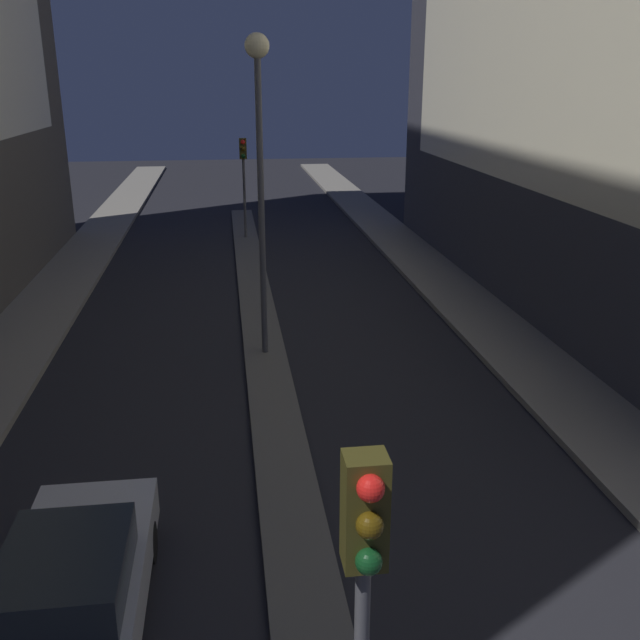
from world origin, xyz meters
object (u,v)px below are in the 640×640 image
object	(u,v)px
traffic_light_mid	(243,165)
street_lamp	(259,129)
traffic_light_near	(363,597)
car_left_lane	(73,588)

from	to	relation	value
traffic_light_mid	street_lamp	world-z (taller)	street_lamp
traffic_light_mid	street_lamp	xyz separation A→B (m)	(0.00, -14.67, 2.52)
traffic_light_near	traffic_light_mid	size ratio (longest dim) A/B	1.00
street_lamp	car_left_lane	xyz separation A→B (m)	(-3.09, -9.87, -5.13)
traffic_light_near	traffic_light_mid	bearing A→B (deg)	90.00
street_lamp	car_left_lane	world-z (taller)	street_lamp
street_lamp	car_left_lane	distance (m)	11.54
traffic_light_mid	car_left_lane	size ratio (longest dim) A/B	0.99
traffic_light_mid	car_left_lane	world-z (taller)	traffic_light_mid
traffic_light_mid	street_lamp	distance (m)	14.88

